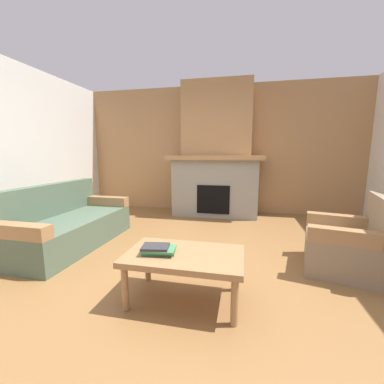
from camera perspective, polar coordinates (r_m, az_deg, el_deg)
ground at (r=2.78m, az=-1.22°, el=-18.23°), size 9.00×9.00×0.00m
wall_back_wood_panel at (r=5.43m, az=6.16°, el=9.82°), size 6.00×0.12×2.70m
fireplace at (r=5.06m, az=5.67°, el=7.78°), size 1.90×0.82×2.70m
couch at (r=3.82m, az=-27.29°, el=-6.97°), size 0.87×1.81×0.85m
armchair at (r=3.17m, az=33.09°, el=-10.46°), size 0.91×0.91×0.85m
coffee_table at (r=2.16m, az=-1.80°, el=-15.51°), size 1.00×0.60×0.43m
book_stack_near_edge at (r=2.15m, az=-7.96°, el=-13.19°), size 0.30×0.23×0.07m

